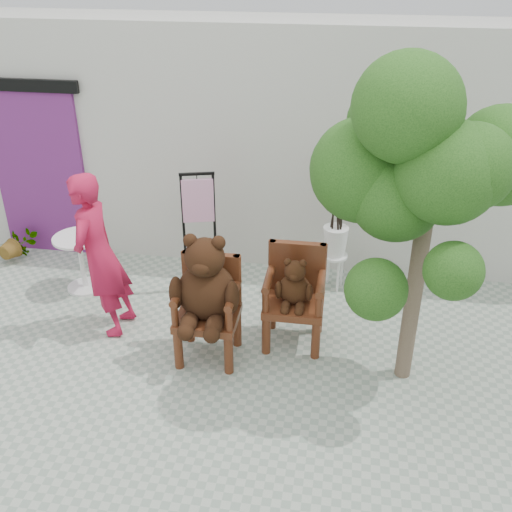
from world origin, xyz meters
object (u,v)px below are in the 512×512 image
at_px(display_stand, 200,247).
at_px(cafe_table, 81,256).
at_px(person, 100,256).
at_px(chair_small, 295,289).
at_px(stool_bucket, 335,241).
at_px(tree, 419,167).
at_px(chair_big, 207,291).

bearing_deg(display_stand, cafe_table, 172.90).
relative_size(person, display_stand, 1.18).
relative_size(chair_small, stool_bucket, 0.74).
height_order(chair_small, tree, tree).
relative_size(chair_small, cafe_table, 1.52).
bearing_deg(tree, cafe_table, 163.52).
bearing_deg(display_stand, tree, -45.27).
relative_size(stool_bucket, tree, 0.46).
height_order(person, tree, tree).
height_order(chair_small, stool_bucket, stool_bucket).
xyz_separation_m(person, cafe_table, (-0.59, 0.74, -0.45)).
xyz_separation_m(cafe_table, display_stand, (1.43, 0.21, 0.14)).
bearing_deg(display_stand, chair_big, -88.63).
bearing_deg(tree, display_stand, 150.00).
xyz_separation_m(display_stand, stool_bucket, (1.58, 0.29, 0.06)).
bearing_deg(stool_bucket, person, -152.96).
xyz_separation_m(display_stand, tree, (2.23, -1.29, 1.60)).
height_order(chair_big, tree, tree).
distance_m(chair_small, tree, 1.91).
distance_m(chair_big, tree, 2.32).
distance_m(display_stand, stool_bucket, 1.61).
relative_size(chair_big, cafe_table, 1.98).
relative_size(display_stand, tree, 0.48).
bearing_deg(cafe_table, chair_small, -13.76).
height_order(cafe_table, stool_bucket, stool_bucket).
height_order(person, stool_bucket, person).
height_order(chair_big, person, person).
bearing_deg(person, chair_small, 95.33).
distance_m(chair_big, cafe_table, 2.12).
height_order(chair_small, display_stand, display_stand).
height_order(display_stand, stool_bucket, display_stand).
bearing_deg(person, display_stand, 141.18).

